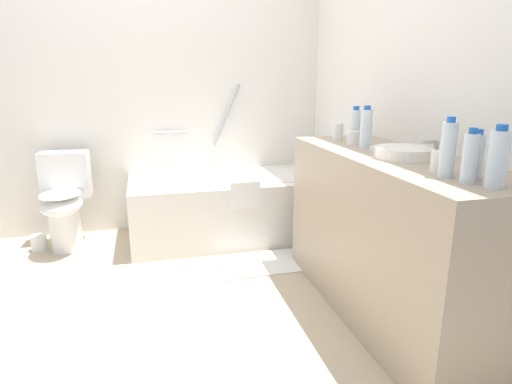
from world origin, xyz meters
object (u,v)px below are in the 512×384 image
(bath_mat, at_px, (263,263))
(bathtub, at_px, (232,204))
(drinking_glass_1, at_px, (338,131))
(water_bottle_2, at_px, (498,158))
(soap_dish, at_px, (379,148))
(water_bottle_1, at_px, (470,157))
(toilet_paper_roll, at_px, (39,243))
(drinking_glass_0, at_px, (440,162))
(water_bottle_4, at_px, (448,149))
(sink_basin, at_px, (404,153))
(water_bottle_3, at_px, (355,126))
(water_bottle_0, at_px, (366,128))
(water_bottle_5, at_px, (476,156))
(drinking_glass_2, at_px, (353,138))
(sink_faucet, at_px, (435,150))
(toilet, at_px, (64,200))

(bath_mat, bearing_deg, bathtub, 98.36)
(drinking_glass_1, bearing_deg, water_bottle_2, -88.78)
(soap_dish, xyz_separation_m, bath_mat, (-0.50, 0.59, -0.89))
(water_bottle_2, bearing_deg, drinking_glass_1, 91.22)
(water_bottle_1, xyz_separation_m, toilet_paper_roll, (-2.00, 2.01, -0.92))
(drinking_glass_0, bearing_deg, water_bottle_4, -113.74)
(sink_basin, distance_m, water_bottle_3, 0.55)
(water_bottle_0, relative_size, water_bottle_5, 1.20)
(water_bottle_1, height_order, bath_mat, water_bottle_1)
(bath_mat, xyz_separation_m, toilet_paper_roll, (-1.57, 0.66, 0.05))
(water_bottle_4, bearing_deg, bathtub, 105.18)
(bath_mat, bearing_deg, soap_dish, -49.94)
(water_bottle_1, distance_m, drinking_glass_2, 0.98)
(sink_faucet, xyz_separation_m, water_bottle_1, (-0.23, -0.51, 0.06))
(drinking_glass_1, xyz_separation_m, toilet_paper_roll, (-2.02, 0.81, -0.88))
(water_bottle_5, relative_size, drinking_glass_2, 2.48)
(drinking_glass_0, bearing_deg, drinking_glass_1, 90.29)
(soap_dish, bearing_deg, toilet, 145.69)
(bathtub, relative_size, water_bottle_1, 7.71)
(toilet, height_order, sink_faucet, sink_faucet)
(drinking_glass_0, height_order, bath_mat, drinking_glass_0)
(toilet, relative_size, water_bottle_5, 3.74)
(drinking_glass_2, bearing_deg, water_bottle_3, 57.77)
(sink_basin, bearing_deg, bathtub, 111.70)
(water_bottle_0, bearing_deg, water_bottle_2, -88.69)
(water_bottle_3, relative_size, water_bottle_4, 0.91)
(drinking_glass_0, distance_m, toilet_paper_roll, 2.86)
(sink_faucet, distance_m, soap_dish, 0.30)
(water_bottle_0, xyz_separation_m, water_bottle_3, (0.04, 0.21, -0.01))
(water_bottle_2, height_order, drinking_glass_0, water_bottle_2)
(sink_faucet, height_order, drinking_glass_2, sink_faucet)
(water_bottle_1, relative_size, water_bottle_5, 1.06)
(water_bottle_4, bearing_deg, toilet_paper_roll, 136.14)
(water_bottle_5, xyz_separation_m, soap_dish, (-0.00, 0.71, -0.08))
(toilet_paper_roll, bearing_deg, water_bottle_2, -45.69)
(bathtub, xyz_separation_m, drinking_glass_0, (0.55, -1.77, 0.66))
(water_bottle_0, relative_size, toilet_paper_roll, 1.99)
(toilet, relative_size, sink_faucet, 4.81)
(drinking_glass_0, bearing_deg, soap_dish, 85.73)
(drinking_glass_1, distance_m, bath_mat, 1.04)
(water_bottle_2, xyz_separation_m, bath_mat, (-0.48, 1.44, -0.98))
(water_bottle_1, distance_m, water_bottle_3, 1.06)
(bathtub, height_order, drinking_glass_0, bathtub)
(sink_faucet, xyz_separation_m, water_bottle_5, (-0.16, -0.47, 0.06))
(water_bottle_0, height_order, water_bottle_5, water_bottle_0)
(sink_basin, bearing_deg, water_bottle_2, -91.09)
(water_bottle_0, xyz_separation_m, soap_dish, (0.04, -0.09, -0.10))
(water_bottle_0, bearing_deg, bath_mat, 132.06)
(water_bottle_2, height_order, bath_mat, water_bottle_2)
(toilet, distance_m, drinking_glass_1, 2.07)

